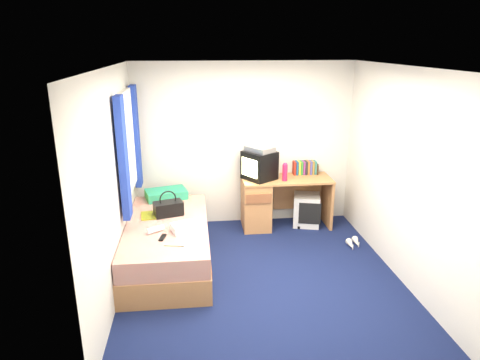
{
  "coord_description": "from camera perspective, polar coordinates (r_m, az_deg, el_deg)",
  "views": [
    {
      "loc": [
        -0.74,
        -4.41,
        2.63
      ],
      "look_at": [
        -0.17,
        0.7,
        0.98
      ],
      "focal_mm": 32.0,
      "sensor_mm": 36.0,
      "label": 1
    }
  ],
  "objects": [
    {
      "name": "room_shell",
      "position": [
        4.63,
        3.11,
        3.01
      ],
      "size": [
        3.4,
        3.4,
        3.4
      ],
      "color": "white",
      "rests_on": "ground"
    },
    {
      "name": "book_row",
      "position": [
        6.48,
        8.6,
        1.65
      ],
      "size": [
        0.34,
        0.13,
        0.2
      ],
      "color": "maroon",
      "rests_on": "desk"
    },
    {
      "name": "remote_control",
      "position": [
        4.92,
        -10.29,
        -7.55
      ],
      "size": [
        0.08,
        0.17,
        0.02
      ],
      "primitive_type": "cube",
      "rotation": [
        0.0,
        0.0,
        -0.21
      ],
      "color": "black",
      "rests_on": "bed"
    },
    {
      "name": "aerosol_can",
      "position": [
        6.31,
        5.05,
        1.22
      ],
      "size": [
        0.05,
        0.05,
        0.17
      ],
      "primitive_type": "cylinder",
      "rotation": [
        0.0,
        0.0,
        -0.12
      ],
      "color": "silver",
      "rests_on": "desk"
    },
    {
      "name": "window_assembly",
      "position": [
        5.51,
        -14.62,
        4.5
      ],
      "size": [
        0.11,
        1.42,
        1.4
      ],
      "color": "silver",
      "rests_on": "room_shell"
    },
    {
      "name": "crt_tv",
      "position": [
        6.16,
        2.58,
        1.97
      ],
      "size": [
        0.54,
        0.55,
        0.41
      ],
      "rotation": [
        0.0,
        0.0,
        -0.97
      ],
      "color": "black",
      "rests_on": "desk"
    },
    {
      "name": "storage_cube",
      "position": [
        6.53,
        8.84,
        -3.95
      ],
      "size": [
        0.46,
        0.46,
        0.47
      ],
      "primitive_type": "cube",
      "rotation": [
        0.0,
        0.0,
        -0.25
      ],
      "color": "silver",
      "rests_on": "ground"
    },
    {
      "name": "water_bottle",
      "position": [
        5.07,
        -11.2,
        -6.48
      ],
      "size": [
        0.21,
        0.16,
        0.07
      ],
      "primitive_type": "cylinder",
      "rotation": [
        0.0,
        1.57,
        0.55
      ],
      "color": "white",
      "rests_on": "bed"
    },
    {
      "name": "pink_water_bottle",
      "position": [
        6.13,
        6.0,
        0.97
      ],
      "size": [
        0.09,
        0.09,
        0.24
      ],
      "primitive_type": "cylinder",
      "rotation": [
        0.0,
        0.0,
        -0.17
      ],
      "color": "#D31D49",
      "rests_on": "desk"
    },
    {
      "name": "magazine",
      "position": [
        5.55,
        -11.97,
        -4.64
      ],
      "size": [
        0.25,
        0.31,
        0.01
      ],
      "primitive_type": "cube",
      "rotation": [
        0.0,
        0.0,
        0.13
      ],
      "color": "yellow",
      "rests_on": "bed"
    },
    {
      "name": "desk",
      "position": [
        6.35,
        3.69,
        -2.76
      ],
      "size": [
        1.3,
        0.55,
        0.75
      ],
      "color": "#BD824E",
      "rests_on": "ground"
    },
    {
      "name": "vcr",
      "position": [
        6.1,
        2.64,
        4.14
      ],
      "size": [
        0.44,
        0.46,
        0.07
      ],
      "primitive_type": "cube",
      "rotation": [
        0.0,
        0.0,
        -0.92
      ],
      "color": "#B6B5B8",
      "rests_on": "crt_tv"
    },
    {
      "name": "white_heels",
      "position": [
        6.05,
        14.92,
        -8.19
      ],
      "size": [
        0.22,
        0.29,
        0.09
      ],
      "color": "silver",
      "rests_on": "ground"
    },
    {
      "name": "ground",
      "position": [
        5.19,
        2.84,
        -12.68
      ],
      "size": [
        3.4,
        3.4,
        0.0
      ],
      "primitive_type": "plane",
      "color": "#0C1438",
      "rests_on": "ground"
    },
    {
      "name": "handbag",
      "position": [
        5.51,
        -9.53,
        -3.71
      ],
      "size": [
        0.4,
        0.29,
        0.33
      ],
      "rotation": [
        0.0,
        0.0,
        0.3
      ],
      "color": "black",
      "rests_on": "bed"
    },
    {
      "name": "pillow",
      "position": [
        6.12,
        -9.81,
        -1.86
      ],
      "size": [
        0.63,
        0.48,
        0.12
      ],
      "primitive_type": "cube",
      "rotation": [
        0.0,
        0.0,
        0.26
      ],
      "color": "teal",
      "rests_on": "bed"
    },
    {
      "name": "bed",
      "position": [
        5.42,
        -9.57,
        -8.31
      ],
      "size": [
        1.01,
        2.0,
        0.54
      ],
      "color": "#BD824E",
      "rests_on": "ground"
    },
    {
      "name": "picture_frame",
      "position": [
        6.53,
        10.33,
        1.41
      ],
      "size": [
        0.05,
        0.12,
        0.14
      ],
      "primitive_type": "cube",
      "rotation": [
        0.0,
        0.0,
        -0.26
      ],
      "color": "#2F200F",
      "rests_on": "desk"
    },
    {
      "name": "towel",
      "position": [
        5.04,
        -7.48,
        -6.31
      ],
      "size": [
        0.33,
        0.3,
        0.09
      ],
      "primitive_type": "cube",
      "rotation": [
        0.0,
        0.0,
        0.32
      ],
      "color": "white",
      "rests_on": "bed"
    },
    {
      "name": "colour_swatch_fan",
      "position": [
        4.74,
        -8.73,
        -8.54
      ],
      "size": [
        0.23,
        0.1,
        0.01
      ],
      "primitive_type": "cube",
      "rotation": [
        0.0,
        0.0,
        -0.19
      ],
      "color": "gold",
      "rests_on": "bed"
    }
  ]
}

